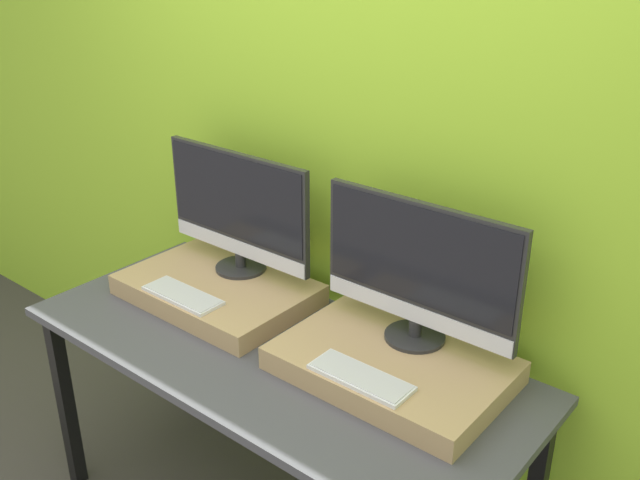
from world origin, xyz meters
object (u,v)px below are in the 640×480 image
(keyboard_left, at_px, (183,295))
(monitor_right, at_px, (419,269))
(keyboard_right, at_px, (361,377))
(monitor_left, at_px, (238,209))

(keyboard_left, bearing_deg, monitor_right, 20.25)
(keyboard_left, bearing_deg, keyboard_right, 0.00)
(keyboard_left, distance_m, monitor_right, 0.85)
(monitor_right, xyz_separation_m, keyboard_right, (-0.00, -0.28, -0.23))
(monitor_right, distance_m, keyboard_right, 0.37)
(monitor_left, bearing_deg, keyboard_left, -90.00)
(keyboard_left, distance_m, keyboard_right, 0.77)
(keyboard_right, bearing_deg, keyboard_left, 180.00)
(keyboard_left, xyz_separation_m, monitor_right, (0.77, 0.28, 0.23))
(monitor_right, height_order, keyboard_right, monitor_right)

